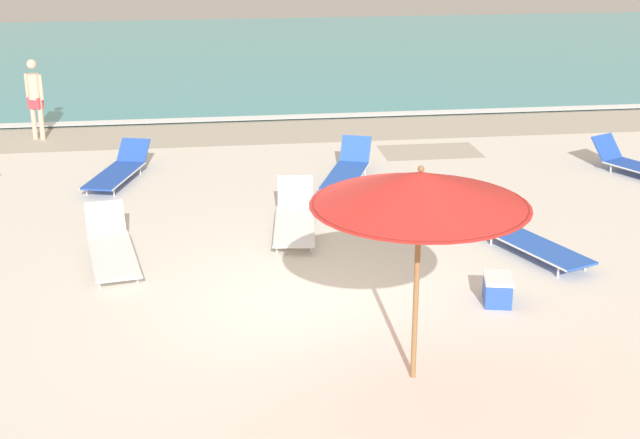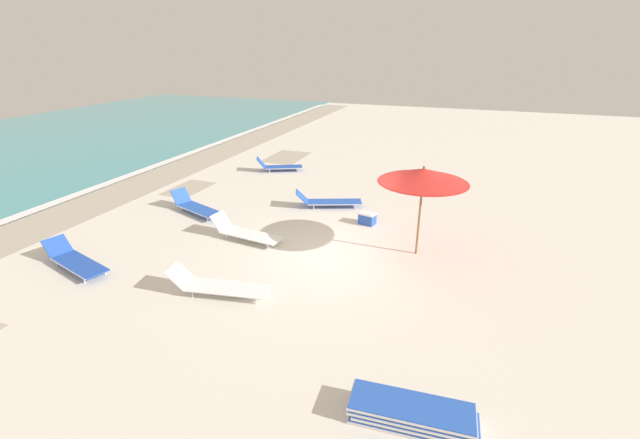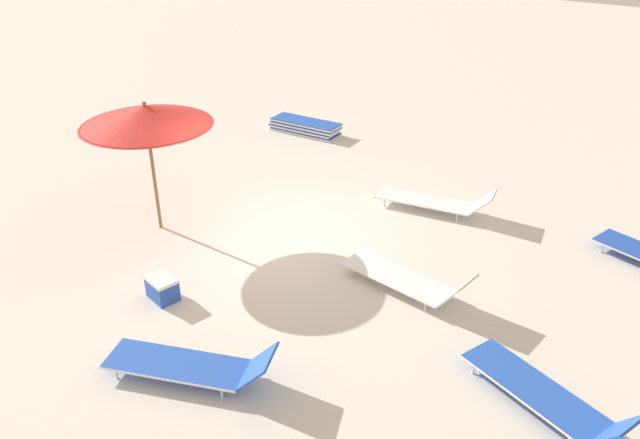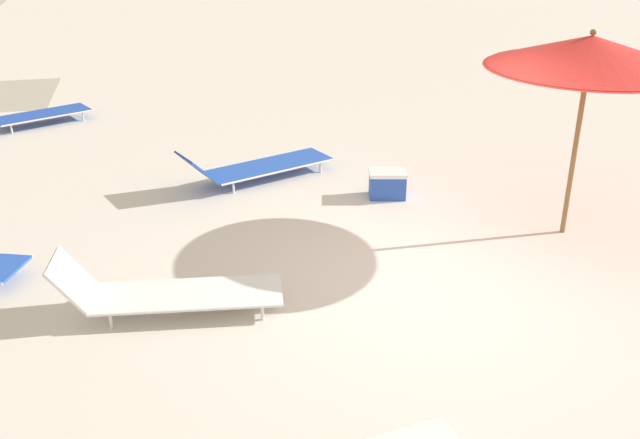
{
  "view_description": "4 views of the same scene",
  "coord_description": "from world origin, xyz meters",
  "px_view_note": "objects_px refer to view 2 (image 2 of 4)",
  "views": [
    {
      "loc": [
        -1.33,
        -10.43,
        4.93
      ],
      "look_at": [
        0.18,
        0.61,
        0.96
      ],
      "focal_mm": 50.0,
      "sensor_mm": 36.0,
      "label": 1
    },
    {
      "loc": [
        -9.69,
        -3.11,
        5.23
      ],
      "look_at": [
        0.65,
        0.69,
        0.69
      ],
      "focal_mm": 24.0,
      "sensor_mm": 36.0,
      "label": 2
    },
    {
      "loc": [
        7.5,
        6.28,
        5.63
      ],
      "look_at": [
        0.35,
        1.28,
        0.94
      ],
      "focal_mm": 35.0,
      "sensor_mm": 36.0,
      "label": 3
    },
    {
      "loc": [
        -6.13,
        2.62,
        3.73
      ],
      "look_at": [
        0.26,
        1.17,
        0.75
      ],
      "focal_mm": 40.0,
      "sensor_mm": 36.0,
      "label": 4
    }
  ],
  "objects_px": {
    "sun_lounger_mid_beach_solo": "(279,166)",
    "sun_lounger_mid_beach_pair_a": "(245,232)",
    "cooler_box": "(367,218)",
    "beach_umbrella": "(423,176)",
    "sun_lounger_under_umbrella": "(75,260)",
    "sun_lounger_near_water_right": "(196,207)",
    "lounger_stack": "(413,414)",
    "sun_lounger_near_water_left": "(218,285)",
    "sun_lounger_beside_umbrella": "(328,201)"
  },
  "relations": [
    {
      "from": "sun_lounger_mid_beach_solo",
      "to": "sun_lounger_mid_beach_pair_a",
      "type": "relative_size",
      "value": 0.91
    },
    {
      "from": "sun_lounger_mid_beach_solo",
      "to": "cooler_box",
      "type": "xyz_separation_m",
      "value": [
        -4.5,
        -5.17,
        -0.04
      ]
    },
    {
      "from": "beach_umbrella",
      "to": "sun_lounger_under_umbrella",
      "type": "relative_size",
      "value": 1.06
    },
    {
      "from": "sun_lounger_near_water_right",
      "to": "sun_lounger_mid_beach_pair_a",
      "type": "relative_size",
      "value": 1.01
    },
    {
      "from": "cooler_box",
      "to": "sun_lounger_under_umbrella",
      "type": "bearing_deg",
      "value": -126.22
    },
    {
      "from": "sun_lounger_under_umbrella",
      "to": "cooler_box",
      "type": "bearing_deg",
      "value": -33.11
    },
    {
      "from": "cooler_box",
      "to": "sun_lounger_near_water_right",
      "type": "bearing_deg",
      "value": -156.15
    },
    {
      "from": "lounger_stack",
      "to": "sun_lounger_mid_beach_pair_a",
      "type": "bearing_deg",
      "value": 44.85
    },
    {
      "from": "cooler_box",
      "to": "beach_umbrella",
      "type": "bearing_deg",
      "value": -28.26
    },
    {
      "from": "beach_umbrella",
      "to": "sun_lounger_mid_beach_solo",
      "type": "bearing_deg",
      "value": 48.88
    },
    {
      "from": "beach_umbrella",
      "to": "sun_lounger_near_water_right",
      "type": "height_order",
      "value": "beach_umbrella"
    },
    {
      "from": "beach_umbrella",
      "to": "sun_lounger_under_umbrella",
      "type": "distance_m",
      "value": 8.98
    },
    {
      "from": "sun_lounger_near_water_left",
      "to": "sun_lounger_mid_beach_solo",
      "type": "bearing_deg",
      "value": 7.77
    },
    {
      "from": "lounger_stack",
      "to": "sun_lounger_beside_umbrella",
      "type": "xyz_separation_m",
      "value": [
        8.17,
        4.17,
        0.05
      ]
    },
    {
      "from": "sun_lounger_beside_umbrella",
      "to": "sun_lounger_mid_beach_solo",
      "type": "relative_size",
      "value": 1.14
    },
    {
      "from": "sun_lounger_beside_umbrella",
      "to": "sun_lounger_mid_beach_pair_a",
      "type": "distance_m",
      "value": 3.59
    },
    {
      "from": "beach_umbrella",
      "to": "sun_lounger_under_umbrella",
      "type": "xyz_separation_m",
      "value": [
        -3.76,
        7.92,
        -1.96
      ]
    },
    {
      "from": "beach_umbrella",
      "to": "sun_lounger_mid_beach_solo",
      "type": "distance_m",
      "value": 9.39
    },
    {
      "from": "sun_lounger_beside_umbrella",
      "to": "sun_lounger_near_water_left",
      "type": "xyz_separation_m",
      "value": [
        -6.1,
        0.49,
        -0.0
      ]
    },
    {
      "from": "lounger_stack",
      "to": "sun_lounger_near_water_right",
      "type": "distance_m",
      "value": 10.13
    },
    {
      "from": "sun_lounger_beside_umbrella",
      "to": "cooler_box",
      "type": "xyz_separation_m",
      "value": [
        -1.0,
        -1.65,
        -0.03
      ]
    },
    {
      "from": "sun_lounger_near_water_left",
      "to": "sun_lounger_mid_beach_solo",
      "type": "relative_size",
      "value": 1.15
    },
    {
      "from": "sun_lounger_beside_umbrella",
      "to": "sun_lounger_near_water_left",
      "type": "distance_m",
      "value": 6.12
    },
    {
      "from": "lounger_stack",
      "to": "sun_lounger_near_water_left",
      "type": "bearing_deg",
      "value": 62.14
    },
    {
      "from": "beach_umbrella",
      "to": "cooler_box",
      "type": "height_order",
      "value": "beach_umbrella"
    },
    {
      "from": "sun_lounger_under_umbrella",
      "to": "sun_lounger_near_water_left",
      "type": "xyz_separation_m",
      "value": [
        0.2,
        -4.03,
        0.0
      ]
    },
    {
      "from": "sun_lounger_near_water_left",
      "to": "sun_lounger_mid_beach_pair_a",
      "type": "distance_m",
      "value": 2.9
    },
    {
      "from": "lounger_stack",
      "to": "sun_lounger_near_water_left",
      "type": "xyz_separation_m",
      "value": [
        2.07,
        4.66,
        0.05
      ]
    },
    {
      "from": "sun_lounger_mid_beach_pair_a",
      "to": "cooler_box",
      "type": "xyz_separation_m",
      "value": [
        2.32,
        -3.01,
        -0.03
      ]
    },
    {
      "from": "lounger_stack",
      "to": "sun_lounger_under_umbrella",
      "type": "relative_size",
      "value": 0.85
    },
    {
      "from": "beach_umbrella",
      "to": "sun_lounger_beside_umbrella",
      "type": "height_order",
      "value": "beach_umbrella"
    },
    {
      "from": "sun_lounger_beside_umbrella",
      "to": "sun_lounger_near_water_left",
      "type": "relative_size",
      "value": 0.99
    },
    {
      "from": "beach_umbrella",
      "to": "sun_lounger_near_water_right",
      "type": "bearing_deg",
      "value": 86.22
    },
    {
      "from": "beach_umbrella",
      "to": "lounger_stack",
      "type": "relative_size",
      "value": 1.24
    },
    {
      "from": "sun_lounger_near_water_right",
      "to": "cooler_box",
      "type": "distance_m",
      "value": 5.67
    },
    {
      "from": "sun_lounger_beside_umbrella",
      "to": "sun_lounger_mid_beach_pair_a",
      "type": "xyz_separation_m",
      "value": [
        -3.33,
        1.35,
        0.01
      ]
    },
    {
      "from": "sun_lounger_under_umbrella",
      "to": "cooler_box",
      "type": "height_order",
      "value": "sun_lounger_under_umbrella"
    },
    {
      "from": "sun_lounger_mid_beach_pair_a",
      "to": "sun_lounger_beside_umbrella",
      "type": "bearing_deg",
      "value": -15.18
    },
    {
      "from": "beach_umbrella",
      "to": "lounger_stack",
      "type": "height_order",
      "value": "beach_umbrella"
    },
    {
      "from": "sun_lounger_beside_umbrella",
      "to": "cooler_box",
      "type": "distance_m",
      "value": 1.93
    },
    {
      "from": "sun_lounger_near_water_right",
      "to": "beach_umbrella",
      "type": "bearing_deg",
      "value": -73.57
    },
    {
      "from": "lounger_stack",
      "to": "sun_lounger_near_water_left",
      "type": "height_order",
      "value": "sun_lounger_near_water_left"
    },
    {
      "from": "sun_lounger_mid_beach_solo",
      "to": "sun_lounger_mid_beach_pair_a",
      "type": "bearing_deg",
      "value": 171.92
    },
    {
      "from": "sun_lounger_mid_beach_solo",
      "to": "sun_lounger_mid_beach_pair_a",
      "type": "distance_m",
      "value": 7.16
    },
    {
      "from": "sun_lounger_under_umbrella",
      "to": "sun_lounger_mid_beach_solo",
      "type": "height_order",
      "value": "sun_lounger_mid_beach_solo"
    },
    {
      "from": "sun_lounger_near_water_left",
      "to": "beach_umbrella",
      "type": "bearing_deg",
      "value": -57.28
    },
    {
      "from": "lounger_stack",
      "to": "sun_lounger_beside_umbrella",
      "type": "bearing_deg",
      "value": 23.12
    },
    {
      "from": "cooler_box",
      "to": "sun_lounger_beside_umbrella",
      "type": "bearing_deg",
      "value": 161.87
    },
    {
      "from": "sun_lounger_mid_beach_pair_a",
      "to": "cooler_box",
      "type": "bearing_deg",
      "value": -45.3
    },
    {
      "from": "sun_lounger_near_water_left",
      "to": "sun_lounger_beside_umbrella",
      "type": "bearing_deg",
      "value": -14.35
    }
  ]
}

